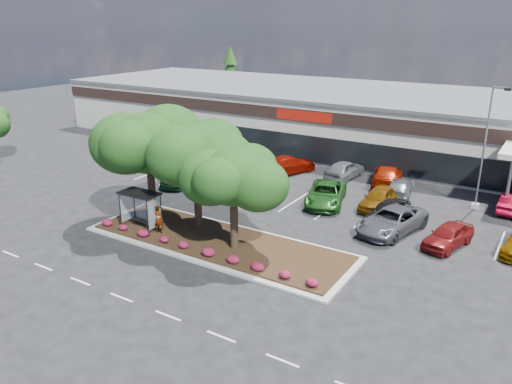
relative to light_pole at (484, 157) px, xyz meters
The scene contains 26 objects.
ground 22.87m from the light_pole, 119.49° to the right, with size 160.00×160.00×0.00m, color black.
retail_store 18.10m from the light_pole, 127.55° to the left, with size 80.40×25.20×6.25m.
landscape_island 20.73m from the light_pole, 130.00° to the right, with size 18.00×6.00×0.26m.
lane_markings 15.05m from the light_pole, 140.77° to the right, with size 33.12×20.06×0.01m.
shrub_row 22.28m from the light_pole, 126.48° to the right, with size 17.00×0.80×0.50m, color maroon, non-canonical shape.
bus_shelter 25.00m from the light_pole, 138.16° to the right, with size 2.75×1.55×2.59m.
island_tree_west 24.32m from the light_pole, 141.67° to the right, with size 7.20×7.20×7.89m, color black, non-canonical shape.
island_tree_mid 21.20m from the light_pole, 137.28° to the right, with size 6.60×6.60×7.32m, color black, non-canonical shape.
island_tree_east 19.66m from the light_pole, 126.09° to the right, with size 5.80×5.80×6.50m, color black, non-canonical shape.
conifer_north_west 48.85m from the light_pole, 147.25° to the left, with size 4.40×4.40×10.00m, color black.
person_waiting 24.07m from the light_pole, 135.89° to the right, with size 0.70×0.46×1.92m, color #594C47.
light_pole is the anchor object (origin of this frame).
car_0 24.27m from the light_pole, 163.49° to the right, with size 2.28×5.62×1.63m, color #1E5525.
car_1 24.69m from the light_pole, behind, with size 1.92×4.73×1.37m, color #15441A.
car_2 20.25m from the light_pole, 165.40° to the right, with size 2.50×5.42×1.51m, color silver.
car_3 11.93m from the light_pole, 153.53° to the right, with size 2.71×5.88×1.63m, color #1D541A.
car_4 8.20m from the light_pole, 148.70° to the right, with size 1.93×4.80×1.64m, color #693D08.
car_5 8.65m from the light_pole, 128.51° to the right, with size 1.86×4.61×1.57m, color black.
car_6 9.43m from the light_pole, 118.31° to the right, with size 2.75×5.96×1.66m, color #4F4F55.
car_7 8.82m from the light_pole, 93.06° to the right, with size 1.77×4.40×1.50m, color maroon.
car_9 20.86m from the light_pole, behind, with size 1.82×4.53×1.54m, color silver.
car_10 21.87m from the light_pole, behind, with size 1.83×4.56×1.55m, color white.
car_11 17.04m from the light_pole, behind, with size 2.36×5.81×1.69m, color #7A0E03.
car_12 12.14m from the light_pole, behind, with size 1.99×4.96×1.69m, color slate.
car_13 8.55m from the light_pole, 165.80° to the left, with size 2.41×5.93×1.72m, color #951C04.
car_14 6.85m from the light_pole, behind, with size 1.98×4.86×1.41m, color #57595F.
Camera 1 is at (15.59, -19.58, 13.74)m, focal length 35.00 mm.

